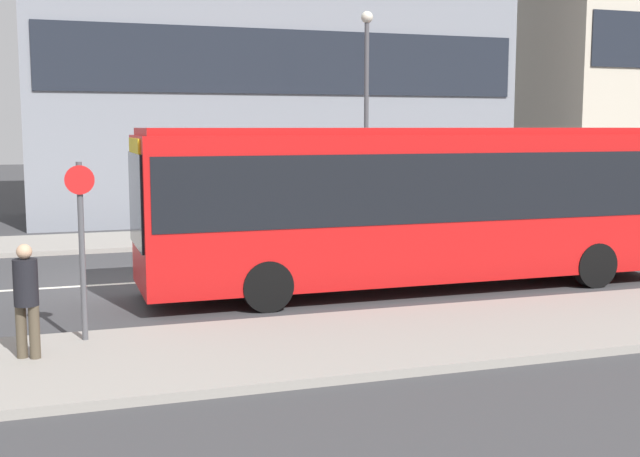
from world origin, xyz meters
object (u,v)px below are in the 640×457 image
(city_bus, at_px, (418,197))
(bus_stop_sign, at_px, (82,237))
(pedestrian_near_stop, at_px, (26,294))
(street_lamp, at_px, (366,99))
(parked_car_0, at_px, (613,213))

(city_bus, relative_size, bus_stop_sign, 4.24)
(bus_stop_sign, bearing_deg, pedestrian_near_stop, -136.18)
(pedestrian_near_stop, height_order, street_lamp, street_lamp)
(pedestrian_near_stop, bearing_deg, bus_stop_sign, 71.03)
(city_bus, relative_size, pedestrian_near_stop, 7.09)
(city_bus, xyz_separation_m, pedestrian_near_stop, (-7.68, -3.41, -0.88))
(bus_stop_sign, bearing_deg, parked_car_0, 27.31)
(parked_car_0, xyz_separation_m, bus_stop_sign, (-16.50, -8.52, 1.07))
(parked_car_0, distance_m, pedestrian_near_stop, 19.64)
(parked_car_0, relative_size, bus_stop_sign, 1.45)
(parked_car_0, height_order, bus_stop_sign, bus_stop_sign)
(pedestrian_near_stop, distance_m, bus_stop_sign, 1.30)
(bus_stop_sign, bearing_deg, street_lamp, 49.70)
(bus_stop_sign, height_order, street_lamp, street_lamp)
(city_bus, bearing_deg, bus_stop_sign, -153.66)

